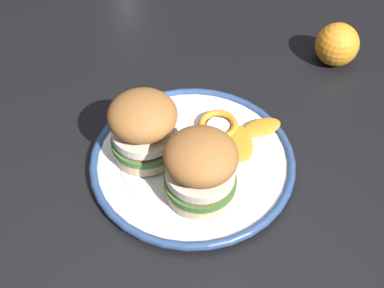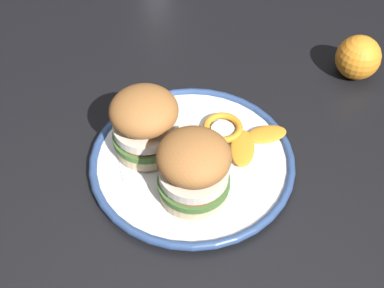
{
  "view_description": "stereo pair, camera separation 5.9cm",
  "coord_description": "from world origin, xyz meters",
  "views": [
    {
      "loc": [
        0.44,
        -0.08,
        1.28
      ],
      "look_at": [
        -0.0,
        -0.02,
        0.77
      ],
      "focal_mm": 45.34,
      "sensor_mm": 36.0,
      "label": 1
    },
    {
      "loc": [
        0.44,
        -0.02,
        1.28
      ],
      "look_at": [
        -0.0,
        -0.02,
        0.77
      ],
      "focal_mm": 45.34,
      "sensor_mm": 36.0,
      "label": 2
    }
  ],
  "objects": [
    {
      "name": "whole_orange",
      "position": [
        -0.2,
        0.26,
        0.77
      ],
      "size": [
        0.07,
        0.07,
        0.07
      ],
      "primitive_type": "sphere",
      "color": "orange",
      "rests_on": "dining_table"
    },
    {
      "name": "sandwich_half_right",
      "position": [
        -0.02,
        -0.08,
        0.8
      ],
      "size": [
        0.13,
        0.13,
        0.1
      ],
      "color": "beige",
      "rests_on": "dinner_plate"
    },
    {
      "name": "orange_peel_strip_short",
      "position": [
        -0.04,
        0.09,
        0.75
      ],
      "size": [
        0.05,
        0.07,
        0.01
      ],
      "color": "orange",
      "rests_on": "dinner_plate"
    },
    {
      "name": "orange_peel_strip_long",
      "position": [
        -0.01,
        0.05,
        0.75
      ],
      "size": [
        0.07,
        0.04,
        0.01
      ],
      "color": "orange",
      "rests_on": "dinner_plate"
    },
    {
      "name": "dinner_plate",
      "position": [
        -0.0,
        -0.02,
        0.74
      ],
      "size": [
        0.3,
        0.3,
        0.02
      ],
      "color": "white",
      "rests_on": "dining_table"
    },
    {
      "name": "dining_table",
      "position": [
        0.0,
        0.0,
        0.65
      ],
      "size": [
        1.41,
        1.02,
        0.73
      ],
      "color": "black",
      "rests_on": "ground"
    },
    {
      "name": "sandwich_half_left",
      "position": [
        0.06,
        -0.02,
        0.8
      ],
      "size": [
        0.13,
        0.13,
        0.1
      ],
      "color": "beige",
      "rests_on": "dinner_plate"
    },
    {
      "name": "orange_peel_curled",
      "position": [
        -0.05,
        0.03,
        0.75
      ],
      "size": [
        0.08,
        0.08,
        0.01
      ],
      "color": "orange",
      "rests_on": "dinner_plate"
    }
  ]
}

